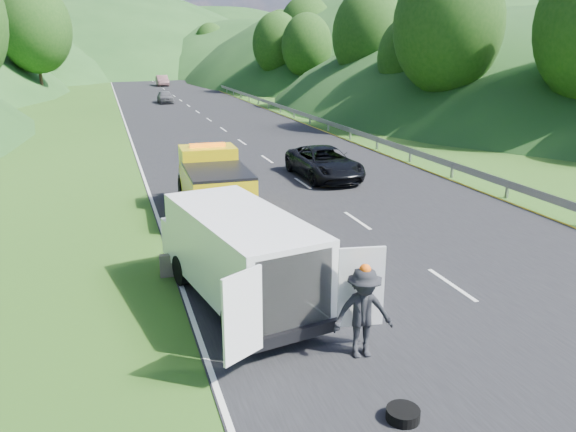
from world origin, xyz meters
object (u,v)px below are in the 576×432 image
object	(u,v)px
white_van	(238,252)
spare_tire	(403,420)
worker	(361,356)
woman	(205,266)
tow_truck	(213,181)
child	(226,281)
suitcase	(167,266)
passing_suv	(324,178)

from	to	relation	value
white_van	spare_tire	distance (m)	5.81
worker	spare_tire	size ratio (longest dim) A/B	3.32
woman	worker	world-z (taller)	worker
tow_truck	worker	bearing A→B (deg)	-83.73
white_van	spare_tire	bearing A→B (deg)	-84.20
white_van	child	bearing A→B (deg)	82.84
tow_truck	spare_tire	world-z (taller)	tow_truck
child	spare_tire	bearing A→B (deg)	-54.25
worker	suitcase	world-z (taller)	worker
worker	passing_suv	distance (m)	16.10
child	worker	size ratio (longest dim) A/B	0.55
woman	passing_suv	size ratio (longest dim) A/B	0.32
spare_tire	passing_suv	world-z (taller)	passing_suv
woman	passing_suv	xyz separation A→B (m)	(7.39, 9.32, 0.00)
woman	tow_truck	bearing A→B (deg)	-22.88
worker	tow_truck	bearing A→B (deg)	101.83
white_van	woman	size ratio (longest dim) A/B	4.07
child	spare_tire	distance (m)	6.94
tow_truck	suitcase	size ratio (longest dim) A/B	9.29
tow_truck	suitcase	distance (m)	6.28
suitcase	passing_suv	size ratio (longest dim) A/B	0.12
passing_suv	tow_truck	bearing A→B (deg)	-147.46
white_van	worker	distance (m)	4.00
white_van	worker	size ratio (longest dim) A/B	3.59
child	suitcase	xyz separation A→B (m)	(-1.48, 0.85, 0.32)
woman	child	distance (m)	1.34
tow_truck	suitcase	bearing A→B (deg)	-111.31
woman	suitcase	size ratio (longest dim) A/B	2.71
spare_tire	white_van	bearing A→B (deg)	106.26
child	suitcase	size ratio (longest dim) A/B	1.68
tow_truck	passing_suv	size ratio (longest dim) A/B	1.10
worker	passing_suv	world-z (taller)	worker
passing_suv	spare_tire	bearing A→B (deg)	-108.11
tow_truck	woman	bearing A→B (deg)	-102.17
white_van	child	size ratio (longest dim) A/B	6.57
white_van	woman	distance (m)	2.95
woman	worker	bearing A→B (deg)	-168.66
woman	suitcase	bearing A→B (deg)	102.10
worker	spare_tire	distance (m)	2.11
tow_truck	spare_tire	bearing A→B (deg)	-85.38
white_van	woman	xyz separation A→B (m)	(-0.43, 2.60, -1.32)
white_van	woman	world-z (taller)	white_van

